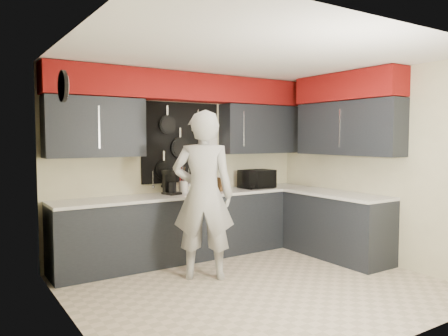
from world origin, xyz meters
TOP-DOWN VIEW (x-y plane):
  - ground at (0.00, 0.00)m, footprint 4.00×4.00m
  - back_wall_assembly at (0.01, 1.60)m, footprint 4.00×0.36m
  - right_wall_assembly at (1.85, 0.26)m, footprint 0.36×3.50m
  - left_wall_assembly at (-1.99, 0.02)m, footprint 0.05×3.50m
  - base_cabinets at (0.49, 1.13)m, footprint 3.95×2.20m
  - microwave at (1.10, 1.42)m, footprint 0.52×0.36m
  - knife_block at (0.42, 1.40)m, footprint 0.10×0.10m
  - utensil_crock at (-0.13, 1.51)m, footprint 0.13×0.13m
  - coffee_maker at (-0.34, 1.48)m, footprint 0.23×0.26m
  - person at (-0.35, 0.58)m, footprint 0.88×0.80m

SIDE VIEW (x-z plane):
  - ground at x=0.00m, z-range 0.00..0.00m
  - base_cabinets at x=0.49m, z-range 0.00..0.92m
  - utensil_crock at x=-0.13m, z-range 0.92..1.09m
  - person at x=-0.35m, z-range 0.00..2.02m
  - knife_block at x=0.42m, z-range 0.92..1.12m
  - microwave at x=1.10m, z-range 0.92..1.20m
  - coffee_maker at x=-0.34m, z-range 0.93..1.26m
  - left_wall_assembly at x=-1.99m, z-range 0.03..2.63m
  - right_wall_assembly at x=1.85m, z-range 0.64..3.24m
  - back_wall_assembly at x=0.01m, z-range 0.71..3.31m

